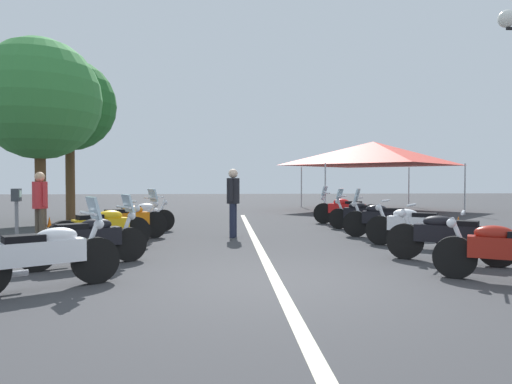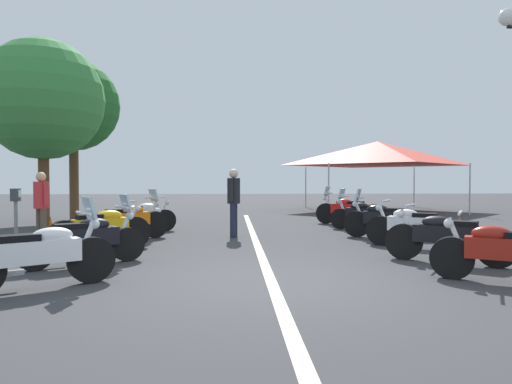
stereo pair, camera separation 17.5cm
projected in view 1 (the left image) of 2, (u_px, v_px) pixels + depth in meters
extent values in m
plane|color=#38383A|center=(276.00, 282.00, 6.54)|extent=(80.00, 80.00, 0.00)
cube|color=beige|center=(257.00, 244.00, 10.43)|extent=(16.74, 0.16, 0.01)
cylinder|color=black|center=(96.00, 260.00, 6.47)|extent=(0.47, 0.61, 0.64)
cube|color=white|center=(43.00, 252.00, 6.04)|extent=(0.81, 1.02, 0.30)
ellipsoid|color=white|center=(57.00, 236.00, 6.14)|extent=(0.51, 0.58, 0.22)
cube|color=black|center=(24.00, 240.00, 5.90)|extent=(0.48, 0.54, 0.12)
cylinder|color=silver|center=(91.00, 239.00, 6.42)|extent=(0.22, 0.28, 0.58)
cylinder|color=silver|center=(88.00, 213.00, 6.39)|extent=(0.54, 0.38, 0.04)
sphere|color=silver|center=(99.00, 224.00, 6.48)|extent=(0.14, 0.14, 0.14)
cylinder|color=silver|center=(5.00, 275.00, 5.94)|extent=(0.37, 0.50, 0.08)
cube|color=silver|center=(94.00, 208.00, 6.43)|extent=(0.37, 0.30, 0.32)
cylinder|color=black|center=(129.00, 244.00, 8.19)|extent=(0.44, 0.58, 0.60)
cylinder|color=black|center=(36.00, 252.00, 7.29)|extent=(0.44, 0.58, 0.60)
cube|color=black|center=(85.00, 237.00, 7.74)|extent=(0.86, 1.12, 0.30)
ellipsoid|color=black|center=(96.00, 225.00, 7.84)|extent=(0.50, 0.58, 0.22)
cube|color=black|center=(72.00, 227.00, 7.60)|extent=(0.48, 0.54, 0.12)
cylinder|color=silver|center=(126.00, 228.00, 8.15)|extent=(0.22, 0.28, 0.58)
cylinder|color=silver|center=(123.00, 207.00, 8.12)|extent=(0.54, 0.37, 0.04)
sphere|color=silver|center=(132.00, 216.00, 8.21)|extent=(0.14, 0.14, 0.14)
cylinder|color=silver|center=(54.00, 255.00, 7.62)|extent=(0.37, 0.50, 0.08)
cube|color=silver|center=(128.00, 203.00, 8.16)|extent=(0.37, 0.30, 0.32)
cylinder|color=black|center=(135.00, 232.00, 9.75)|extent=(0.50, 0.62, 0.66)
cylinder|color=black|center=(64.00, 238.00, 8.85)|extent=(0.50, 0.62, 0.66)
cube|color=#EAB214|center=(101.00, 226.00, 9.30)|extent=(0.86, 1.05, 0.30)
ellipsoid|color=#EAB214|center=(110.00, 216.00, 9.40)|extent=(0.51, 0.57, 0.22)
cube|color=black|center=(90.00, 218.00, 9.15)|extent=(0.49, 0.54, 0.12)
cylinder|color=silver|center=(132.00, 218.00, 9.71)|extent=(0.22, 0.28, 0.58)
cylinder|color=silver|center=(130.00, 201.00, 9.67)|extent=(0.53, 0.39, 0.04)
sphere|color=silver|center=(137.00, 209.00, 9.77)|extent=(0.14, 0.14, 0.14)
cylinder|color=silver|center=(76.00, 241.00, 9.17)|extent=(0.38, 0.49, 0.08)
cylinder|color=black|center=(154.00, 225.00, 11.44)|extent=(0.49, 0.62, 0.66)
cylinder|color=black|center=(95.00, 229.00, 10.52)|extent=(0.49, 0.62, 0.66)
cube|color=orange|center=(125.00, 219.00, 10.97)|extent=(0.87, 1.07, 0.30)
ellipsoid|color=orange|center=(133.00, 210.00, 11.08)|extent=(0.51, 0.58, 0.22)
cube|color=black|center=(116.00, 212.00, 10.83)|extent=(0.49, 0.54, 0.12)
cylinder|color=silver|center=(151.00, 213.00, 11.39)|extent=(0.22, 0.28, 0.58)
cylinder|color=silver|center=(150.00, 198.00, 11.36)|extent=(0.53, 0.39, 0.04)
sphere|color=silver|center=(156.00, 204.00, 11.45)|extent=(0.14, 0.14, 0.14)
cylinder|color=silver|center=(104.00, 231.00, 10.85)|extent=(0.38, 0.50, 0.08)
cube|color=silver|center=(153.00, 195.00, 11.40)|extent=(0.36, 0.31, 0.32)
cylinder|color=black|center=(164.00, 220.00, 12.95)|extent=(0.39, 0.61, 0.61)
cylinder|color=black|center=(114.00, 223.00, 12.27)|extent=(0.39, 0.61, 0.61)
cube|color=white|center=(139.00, 215.00, 12.60)|extent=(0.71, 1.05, 0.30)
ellipsoid|color=white|center=(146.00, 207.00, 12.69)|extent=(0.46, 0.58, 0.22)
cube|color=black|center=(131.00, 209.00, 12.49)|extent=(0.44, 0.55, 0.12)
cylinder|color=silver|center=(161.00, 210.00, 12.91)|extent=(0.19, 0.29, 0.58)
cylinder|color=silver|center=(160.00, 197.00, 12.88)|extent=(0.57, 0.31, 0.04)
sphere|color=silver|center=(165.00, 202.00, 12.96)|extent=(0.14, 0.14, 0.14)
cylinder|color=silver|center=(122.00, 225.00, 12.56)|extent=(0.31, 0.53, 0.08)
cylinder|color=black|center=(455.00, 257.00, 6.80)|extent=(0.43, 0.60, 0.62)
cube|color=maroon|center=(508.00, 248.00, 6.50)|extent=(0.76, 1.04, 0.30)
ellipsoid|color=maroon|center=(494.00, 233.00, 6.57)|extent=(0.48, 0.58, 0.22)
cylinder|color=silver|center=(460.00, 237.00, 6.77)|extent=(0.20, 0.29, 0.58)
cylinder|color=silver|center=(463.00, 212.00, 6.74)|extent=(0.56, 0.34, 0.04)
sphere|color=silver|center=(451.00, 223.00, 6.81)|extent=(0.14, 0.14, 0.14)
cylinder|color=black|center=(405.00, 241.00, 8.44)|extent=(0.49, 0.61, 0.65)
cylinder|color=black|center=(498.00, 248.00, 7.66)|extent=(0.49, 0.61, 0.65)
cube|color=black|center=(449.00, 234.00, 8.05)|extent=(0.89, 1.09, 0.30)
ellipsoid|color=black|center=(438.00, 222.00, 8.14)|extent=(0.51, 0.57, 0.22)
cube|color=black|center=(463.00, 224.00, 7.93)|extent=(0.49, 0.54, 0.12)
cylinder|color=silver|center=(409.00, 225.00, 8.41)|extent=(0.23, 0.28, 0.58)
cylinder|color=silver|center=(411.00, 205.00, 8.37)|extent=(0.53, 0.39, 0.04)
sphere|color=silver|center=(403.00, 214.00, 8.46)|extent=(0.14, 0.14, 0.14)
cylinder|color=silver|center=(476.00, 253.00, 7.67)|extent=(0.38, 0.49, 0.08)
cylinder|color=black|center=(381.00, 230.00, 10.26)|extent=(0.48, 0.61, 0.65)
cylinder|color=black|center=(450.00, 234.00, 9.55)|extent=(0.48, 0.61, 0.65)
cube|color=white|center=(414.00, 224.00, 9.90)|extent=(0.83, 1.05, 0.30)
ellipsoid|color=white|center=(405.00, 214.00, 9.99)|extent=(0.51, 0.58, 0.22)
cube|color=black|center=(425.00, 216.00, 9.79)|extent=(0.48, 0.54, 0.12)
cylinder|color=silver|center=(383.00, 217.00, 10.22)|extent=(0.22, 0.28, 0.58)
cylinder|color=silver|center=(385.00, 201.00, 10.19)|extent=(0.54, 0.38, 0.04)
sphere|color=silver|center=(379.00, 208.00, 10.27)|extent=(0.14, 0.14, 0.14)
cylinder|color=silver|center=(433.00, 239.00, 9.54)|extent=(0.37, 0.50, 0.08)
cylinder|color=black|center=(356.00, 224.00, 11.72)|extent=(0.41, 0.65, 0.66)
cylinder|color=black|center=(413.00, 226.00, 11.21)|extent=(0.41, 0.65, 0.66)
cube|color=black|center=(384.00, 217.00, 11.46)|extent=(0.70, 1.05, 0.30)
ellipsoid|color=black|center=(376.00, 209.00, 11.52)|extent=(0.46, 0.58, 0.22)
cube|color=black|center=(393.00, 210.00, 11.37)|extent=(0.44, 0.55, 0.12)
cylinder|color=silver|center=(359.00, 212.00, 11.69)|extent=(0.19, 0.29, 0.58)
cylinder|color=silver|center=(360.00, 198.00, 11.66)|extent=(0.58, 0.30, 0.04)
sphere|color=silver|center=(354.00, 204.00, 11.72)|extent=(0.14, 0.14, 0.14)
cylinder|color=silver|center=(400.00, 230.00, 11.15)|extent=(0.31, 0.53, 0.08)
cube|color=silver|center=(357.00, 195.00, 11.69)|extent=(0.38, 0.27, 0.32)
cylinder|color=black|center=(339.00, 219.00, 13.58)|extent=(0.44, 0.58, 0.60)
cylinder|color=black|center=(390.00, 221.00, 12.88)|extent=(0.44, 0.58, 0.60)
cube|color=black|center=(364.00, 213.00, 13.23)|extent=(0.83, 1.08, 0.30)
ellipsoid|color=black|center=(357.00, 206.00, 13.31)|extent=(0.50, 0.58, 0.22)
cube|color=black|center=(371.00, 207.00, 13.12)|extent=(0.48, 0.54, 0.12)
cylinder|color=silver|center=(341.00, 208.00, 13.55)|extent=(0.22, 0.28, 0.58)
cylinder|color=silver|center=(342.00, 196.00, 13.52)|extent=(0.54, 0.37, 0.04)
sphere|color=silver|center=(337.00, 202.00, 13.60)|extent=(0.14, 0.14, 0.14)
cylinder|color=silver|center=(377.00, 224.00, 12.87)|extent=(0.36, 0.51, 0.08)
cube|color=silver|center=(340.00, 194.00, 13.56)|extent=(0.37, 0.30, 0.32)
cylinder|color=black|center=(324.00, 213.00, 15.22)|extent=(0.45, 0.65, 0.67)
cylinder|color=black|center=(371.00, 215.00, 14.56)|extent=(0.45, 0.65, 0.67)
cube|color=red|center=(347.00, 208.00, 14.89)|extent=(0.82, 1.15, 0.30)
ellipsoid|color=red|center=(341.00, 202.00, 14.96)|extent=(0.48, 0.58, 0.22)
cube|color=black|center=(354.00, 203.00, 14.79)|extent=(0.46, 0.55, 0.12)
cylinder|color=silver|center=(326.00, 204.00, 15.19)|extent=(0.20, 0.29, 0.58)
cylinder|color=silver|center=(327.00, 193.00, 15.16)|extent=(0.56, 0.34, 0.04)
sphere|color=silver|center=(322.00, 198.00, 15.23)|extent=(0.14, 0.14, 0.14)
cylinder|color=silver|center=(360.00, 218.00, 14.53)|extent=(0.34, 0.52, 0.08)
cube|color=silver|center=(325.00, 191.00, 15.19)|extent=(0.37, 0.28, 0.32)
sphere|color=white|center=(507.00, 19.00, 8.60)|extent=(0.32, 0.32, 0.32)
cylinder|color=slate|center=(17.00, 231.00, 8.02)|extent=(0.06, 0.06, 1.10)
cube|color=#33383D|center=(16.00, 195.00, 8.00)|extent=(0.19, 0.14, 0.22)
cube|color=#B2D8BF|center=(20.00, 194.00, 8.01)|extent=(0.10, 0.02, 0.12)
cube|color=orange|center=(458.00, 243.00, 10.54)|extent=(0.36, 0.36, 0.03)
cone|color=orange|center=(458.00, 229.00, 10.53)|extent=(0.26, 0.26, 0.60)
cylinder|color=white|center=(458.00, 228.00, 10.53)|extent=(0.19, 0.19, 0.07)
cube|color=orange|center=(50.00, 243.00, 10.47)|extent=(0.36, 0.36, 0.03)
cone|color=orange|center=(50.00, 230.00, 10.46)|extent=(0.26, 0.26, 0.60)
cylinder|color=white|center=(50.00, 229.00, 10.46)|extent=(0.19, 0.19, 0.07)
cylinder|color=#1E2338|center=(234.00, 220.00, 11.69)|extent=(0.14, 0.14, 0.85)
cylinder|color=#1E2338|center=(232.00, 221.00, 11.51)|extent=(0.14, 0.14, 0.85)
cylinder|color=black|center=(233.00, 191.00, 11.58)|extent=(0.32, 0.32, 0.63)
cylinder|color=black|center=(235.00, 189.00, 11.80)|extent=(0.09, 0.09, 0.57)
cylinder|color=black|center=(231.00, 190.00, 11.36)|extent=(0.09, 0.09, 0.57)
sphere|color=beige|center=(233.00, 173.00, 11.57)|extent=(0.23, 0.23, 0.23)
cylinder|color=brown|center=(42.00, 227.00, 10.31)|extent=(0.14, 0.14, 0.80)
cylinder|color=brown|center=(38.00, 226.00, 10.42)|extent=(0.14, 0.14, 0.80)
cylinder|color=red|center=(40.00, 195.00, 10.34)|extent=(0.32, 0.32, 0.60)
cylinder|color=red|center=(45.00, 194.00, 10.21)|extent=(0.09, 0.09, 0.54)
cylinder|color=red|center=(35.00, 194.00, 10.47)|extent=(0.09, 0.09, 0.54)
sphere|color=#D8AD84|center=(40.00, 177.00, 10.33)|extent=(0.22, 0.22, 0.22)
cylinder|color=brown|center=(41.00, 184.00, 14.20)|extent=(0.32, 0.32, 2.61)
sphere|color=#38843D|center=(39.00, 99.00, 14.13)|extent=(3.67, 3.67, 3.67)
cylinder|color=brown|center=(70.00, 178.00, 16.55)|extent=(0.32, 0.32, 2.96)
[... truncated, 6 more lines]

